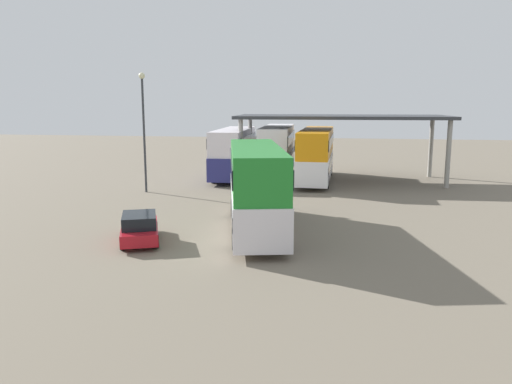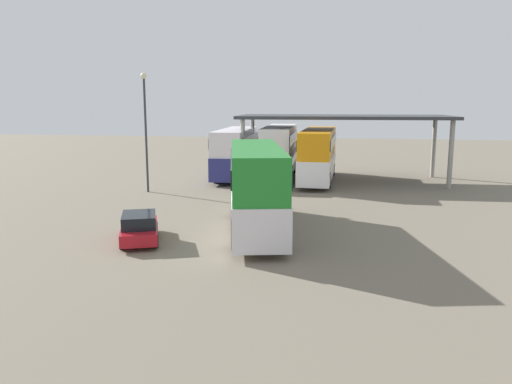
{
  "view_description": "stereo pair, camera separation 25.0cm",
  "coord_description": "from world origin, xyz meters",
  "views": [
    {
      "loc": [
        4.03,
        -21.71,
        6.42
      ],
      "look_at": [
        0.07,
        2.52,
        2.0
      ],
      "focal_mm": 35.11,
      "sensor_mm": 36.0,
      "label": 1
    },
    {
      "loc": [
        4.28,
        -21.67,
        6.42
      ],
      "look_at": [
        0.07,
        2.52,
        2.0
      ],
      "focal_mm": 35.11,
      "sensor_mm": 36.0,
      "label": 2
    }
  ],
  "objects": [
    {
      "name": "ground_plane",
      "position": [
        0.0,
        0.0,
        0.0
      ],
      "size": [
        140.0,
        140.0,
        0.0
      ],
      "primitive_type": "plane",
      "color": "#716757"
    },
    {
      "name": "double_decker_main",
      "position": [
        0.06,
        2.53,
        2.33
      ],
      "size": [
        4.65,
        10.67,
        4.26
      ],
      "rotation": [
        0.0,
        0.0,
        1.79
      ],
      "color": "silver",
      "rests_on": "ground_plane"
    },
    {
      "name": "parked_hatchback",
      "position": [
        -4.95,
        -0.33,
        0.67
      ],
      "size": [
        2.95,
        4.23,
        1.35
      ],
      "rotation": [
        0.0,
        0.0,
        1.94
      ],
      "color": "#AC151F",
      "rests_on": "ground_plane"
    },
    {
      "name": "double_decker_near_canopy",
      "position": [
        -4.76,
        20.19,
        2.28
      ],
      "size": [
        2.87,
        10.38,
        4.16
      ],
      "rotation": [
        0.0,
        0.0,
        1.61
      ],
      "color": "navy",
      "rests_on": "ground_plane"
    },
    {
      "name": "double_decker_mid_row",
      "position": [
        -1.1,
        20.99,
        2.4
      ],
      "size": [
        2.84,
        10.51,
        4.39
      ],
      "rotation": [
        0.0,
        0.0,
        1.61
      ],
      "color": "navy",
      "rests_on": "ground_plane"
    },
    {
      "name": "double_decker_far_right",
      "position": [
        2.3,
        19.35,
        2.32
      ],
      "size": [
        2.65,
        11.31,
        4.24
      ],
      "rotation": [
        0.0,
        0.0,
        1.55
      ],
      "color": "white",
      "rests_on": "ground_plane"
    },
    {
      "name": "depot_canopy",
      "position": [
        4.24,
        20.05,
        5.01
      ],
      "size": [
        17.25,
        7.76,
        5.36
      ],
      "rotation": [
        0.0,
        0.0,
        0.05
      ],
      "color": "#33353A",
      "rests_on": "ground_plane"
    },
    {
      "name": "lamppost_tall",
      "position": [
        -9.58,
        12.21,
        5.26
      ],
      "size": [
        0.44,
        0.44,
        8.45
      ],
      "color": "#33353A",
      "rests_on": "ground_plane"
    }
  ]
}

